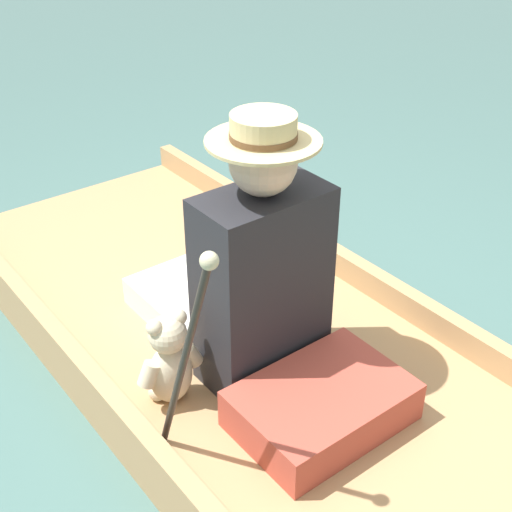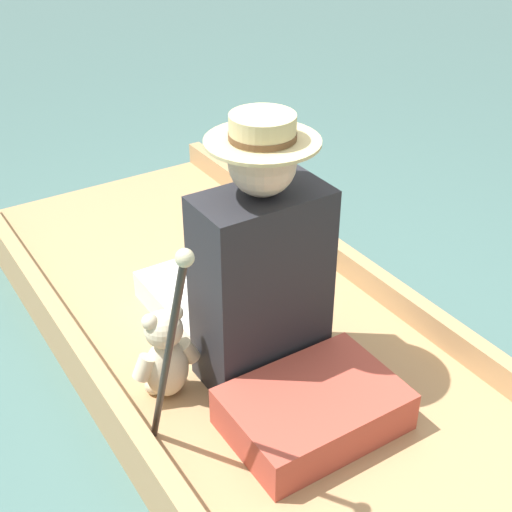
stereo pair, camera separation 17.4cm
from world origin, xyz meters
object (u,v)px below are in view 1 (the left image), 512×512
Objects in this scene: wine_glass at (284,265)px; walking_cane at (187,348)px; champagne_bottle at (277,230)px; seated_person at (247,276)px; teddy_bear at (169,361)px.

walking_cane reaches higher than wine_glass.
wine_glass is 0.37× the size of champagne_bottle.
walking_cane is 2.62× the size of champagne_bottle.
champagne_bottle is at bearing 39.81° from walking_cane.
wine_glass is at bearing 26.95° from seated_person.
seated_person is 0.58m from walking_cane.
teddy_bear is at bearing -157.33° from wine_glass.
seated_person is 1.11× the size of walking_cane.
champagne_bottle is at bearing 29.28° from teddy_bear.
walking_cane is (-0.12, -0.32, 0.32)m from teddy_bear.
teddy_bear is 0.78m from wine_glass.
wine_glass is 0.19m from champagne_bottle.
seated_person is 2.70× the size of teddy_bear.
wine_glass is (0.71, 0.30, -0.07)m from teddy_bear.
seated_person is 0.54m from wine_glass.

